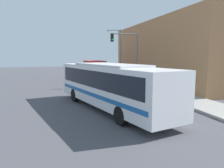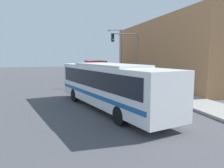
% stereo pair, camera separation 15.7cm
% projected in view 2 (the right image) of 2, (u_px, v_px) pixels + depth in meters
% --- Properties ---
extents(ground_plane, '(120.00, 120.00, 0.00)m').
position_uv_depth(ground_plane, '(121.00, 110.00, 14.47)').
color(ground_plane, '#47474C').
extents(sidewalk, '(2.92, 70.00, 0.17)m').
position_uv_depth(sidewalk, '(119.00, 77.00, 35.15)').
color(sidewalk, gray).
rests_on(sidewalk, ground_plane).
extents(building_facade, '(6.00, 23.80, 7.92)m').
position_uv_depth(building_facade, '(167.00, 53.00, 28.99)').
color(building_facade, '#B27A4C').
rests_on(building_facade, ground_plane).
extents(city_bus, '(5.30, 11.76, 3.04)m').
position_uv_depth(city_bus, '(109.00, 83.00, 14.32)').
color(city_bus, white).
rests_on(city_bus, ground_plane).
extents(delivery_truck, '(2.42, 7.60, 2.82)m').
position_uv_depth(delivery_truck, '(94.00, 69.00, 33.40)').
color(delivery_truck, '#B21919').
rests_on(delivery_truck, ground_plane).
extents(fire_hydrant, '(0.27, 0.37, 0.80)m').
position_uv_depth(fire_hydrant, '(157.00, 88.00, 20.41)').
color(fire_hydrant, red).
rests_on(fire_hydrant, sidewalk).
extents(traffic_light_pole, '(3.28, 0.35, 5.99)m').
position_uv_depth(traffic_light_pole, '(129.00, 50.00, 24.96)').
color(traffic_light_pole, slate).
rests_on(traffic_light_pole, sidewalk).
extents(parking_meter, '(0.14, 0.14, 1.25)m').
position_uv_depth(parking_meter, '(144.00, 80.00, 23.44)').
color(parking_meter, slate).
rests_on(parking_meter, sidewalk).
extents(street_lamp, '(2.17, 0.28, 7.10)m').
position_uv_depth(street_lamp, '(120.00, 50.00, 31.40)').
color(street_lamp, slate).
rests_on(street_lamp, sidewalk).
extents(pedestrian_near_corner, '(0.34, 0.34, 1.67)m').
position_uv_depth(pedestrian_near_corner, '(161.00, 82.00, 21.38)').
color(pedestrian_near_corner, '#47382D').
rests_on(pedestrian_near_corner, sidewalk).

